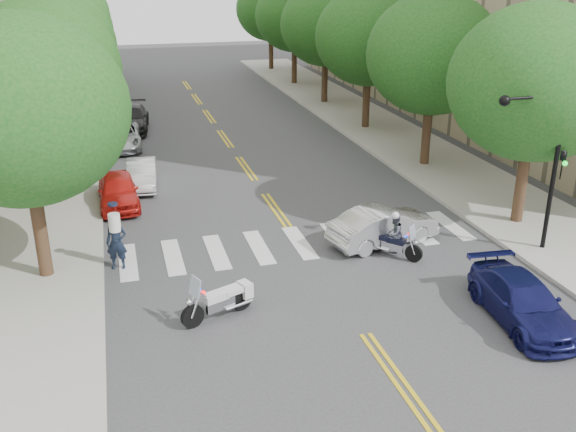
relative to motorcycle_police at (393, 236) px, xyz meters
name	(u,v)px	position (x,y,z in m)	size (l,w,h in m)	color
ground	(365,334)	(-2.81, -4.54, -0.75)	(140.00, 140.00, 0.00)	#38383A
sidewalk_left	(54,149)	(-12.31, 17.46, -0.67)	(5.00, 60.00, 0.15)	#9E9991
sidewalk_right	(376,127)	(6.69, 17.46, -0.67)	(5.00, 60.00, 0.15)	#9E9991
tree_l_0	(22,111)	(-11.61, 1.46, 4.81)	(6.40, 6.40, 8.45)	#382316
tree_l_1	(42,70)	(-11.61, 9.46, 4.81)	(6.40, 6.40, 8.45)	#382316
tree_l_2	(54,46)	(-11.61, 17.46, 4.81)	(6.40, 6.40, 8.45)	#382316
tree_l_3	(62,31)	(-11.61, 25.46, 4.81)	(6.40, 6.40, 8.45)	#382316
tree_l_4	(67,21)	(-11.61, 33.46, 4.81)	(6.40, 6.40, 8.45)	#382316
tree_l_5	(71,13)	(-11.61, 41.46, 4.81)	(6.40, 6.40, 8.45)	#382316
tree_r_0	(536,83)	(5.99, 1.46, 4.81)	(6.40, 6.40, 8.45)	#382316
tree_r_1	(433,54)	(5.99, 9.46, 4.81)	(6.40, 6.40, 8.45)	#382316
tree_r_2	(369,37)	(5.99, 17.46, 4.81)	(6.40, 6.40, 8.45)	#382316
tree_r_3	(326,25)	(5.99, 25.46, 4.81)	(6.40, 6.40, 8.45)	#382316
tree_r_4	(294,16)	(5.99, 33.46, 4.81)	(6.40, 6.40, 8.45)	#382316
tree_r_5	(271,9)	(5.99, 41.46, 4.81)	(6.40, 6.40, 8.45)	#382316
traffic_signal_pole	(545,152)	(4.91, -1.04, 2.97)	(2.82, 0.42, 6.00)	black
motorcycle_police	(393,236)	(0.00, 0.00, 0.00)	(1.52, 1.72, 1.68)	black
motorcycle_parked	(223,300)	(-6.44, -2.48, -0.22)	(2.25, 1.18, 1.52)	black
officer_standing	(117,243)	(-9.31, 1.57, 0.20)	(0.69, 0.45, 1.90)	black
convertible	(383,226)	(0.13, 1.10, -0.06)	(1.46, 4.20, 1.38)	silver
sedan_blue	(522,301)	(1.77, -5.04, -0.11)	(1.78, 4.38, 1.27)	#111347
parked_car_a	(118,190)	(-9.11, 7.71, -0.06)	(1.63, 4.04, 1.38)	red
parked_car_b	(142,174)	(-8.01, 9.96, -0.14)	(1.28, 3.68, 1.21)	silver
parked_car_c	(120,136)	(-8.75, 17.11, -0.09)	(2.19, 4.76, 1.32)	#A7A9AE
parked_car_d	(130,119)	(-8.01, 20.90, -0.01)	(2.08, 5.12, 1.49)	black
parked_car_e	(110,100)	(-9.11, 27.96, -0.15)	(1.40, 3.49, 1.19)	gray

